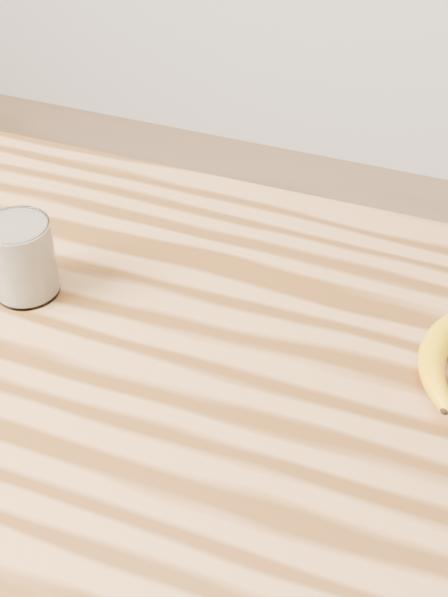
% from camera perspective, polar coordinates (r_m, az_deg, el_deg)
% --- Properties ---
extents(table, '(1.20, 0.80, 0.90)m').
position_cam_1_polar(table, '(0.93, 0.82, -13.02)').
color(table, '#A97340').
rests_on(table, ground).
extents(smoothie_glass, '(0.07, 0.07, 0.09)m').
position_cam_1_polar(smoothie_glass, '(0.97, -13.69, 2.72)').
color(smoothie_glass, white).
rests_on(smoothie_glass, table).
extents(banana, '(0.15, 0.27, 0.03)m').
position_cam_1_polar(banana, '(0.91, 14.53, -2.72)').
color(banana, '#DA9D08').
rests_on(banana, table).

